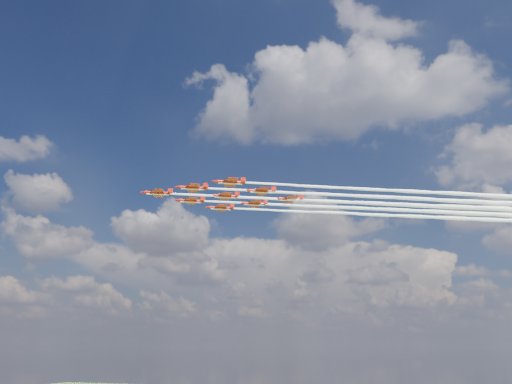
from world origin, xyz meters
TOP-DOWN VIEW (x-y plane):
  - jet_lead at (36.83, 22.59)m, footprint 122.71×69.62m
  - jet_row2_port at (49.62, 21.44)m, footprint 122.71×69.62m
  - jet_row2_starb at (42.68, 34.01)m, footprint 122.71×69.62m
  - jet_row3_port at (62.41, 20.30)m, footprint 122.71×69.62m
  - jet_row3_centre at (55.47, 32.87)m, footprint 122.71×69.62m
  - jet_row3_starb at (48.53, 45.44)m, footprint 122.71×69.62m
  - jet_row4_port at (68.26, 31.72)m, footprint 122.71×69.62m
  - jet_row4_starb at (61.32, 44.30)m, footprint 122.71×69.62m
  - jet_tail at (74.11, 43.15)m, footprint 122.71×69.62m

SIDE VIEW (x-z plane):
  - jet_lead at x=36.83m, z-range 78.59..81.11m
  - jet_row2_port at x=49.62m, z-range 78.59..81.11m
  - jet_row2_starb at x=42.68m, z-range 78.59..81.11m
  - jet_row3_port at x=62.41m, z-range 78.59..81.11m
  - jet_row3_centre at x=55.47m, z-range 78.59..81.11m
  - jet_row3_starb at x=48.53m, z-range 78.59..81.11m
  - jet_row4_port at x=68.26m, z-range 78.59..81.11m
  - jet_row4_starb at x=61.32m, z-range 78.59..81.11m
  - jet_tail at x=74.11m, z-range 78.59..81.11m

